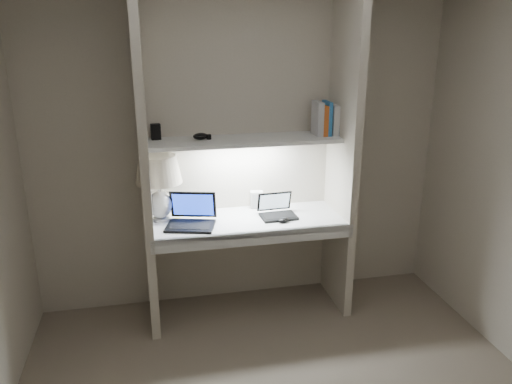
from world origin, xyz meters
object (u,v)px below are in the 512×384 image
object	(u,v)px
speaker	(257,200)
book_row	(329,119)
laptop_netbook	(277,211)
laptop_main	(191,218)
table_lamp	(159,177)

from	to	relation	value
speaker	book_row	distance (m)	0.85
laptop_netbook	book_row	size ratio (longest dim) A/B	1.09
laptop_main	speaker	size ratio (longest dim) A/B	2.94
table_lamp	laptop_netbook	distance (m)	0.92
laptop_main	book_row	bearing A→B (deg)	22.15
table_lamp	book_row	distance (m)	1.34
laptop_netbook	book_row	distance (m)	0.80
laptop_main	speaker	world-z (taller)	laptop_main
table_lamp	speaker	distance (m)	0.81
book_row	speaker	bearing A→B (deg)	167.33
speaker	table_lamp	bearing A→B (deg)	-161.10
laptop_main	laptop_netbook	bearing A→B (deg)	18.84
laptop_main	laptop_netbook	size ratio (longest dim) A/B	1.46
laptop_main	laptop_netbook	distance (m)	0.66
table_lamp	laptop_main	xyz separation A→B (m)	(0.21, -0.14, -0.28)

